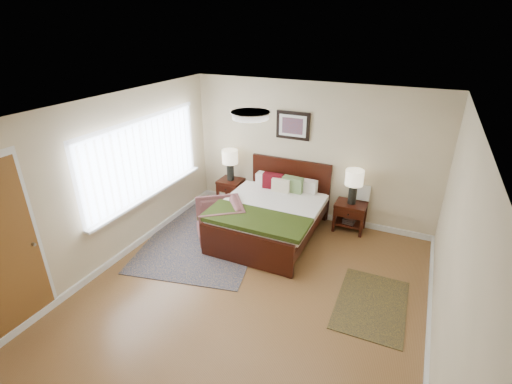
# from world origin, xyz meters

# --- Properties ---
(floor) EXTENTS (5.00, 5.00, 0.00)m
(floor) POSITION_xyz_m (0.00, 0.00, 0.00)
(floor) COLOR brown
(floor) RESTS_ON ground
(back_wall) EXTENTS (4.50, 0.04, 2.50)m
(back_wall) POSITION_xyz_m (0.00, 2.50, 1.25)
(back_wall) COLOR beige
(back_wall) RESTS_ON ground
(front_wall) EXTENTS (4.50, 0.04, 2.50)m
(front_wall) POSITION_xyz_m (0.00, -2.50, 1.25)
(front_wall) COLOR beige
(front_wall) RESTS_ON ground
(left_wall) EXTENTS (0.04, 5.00, 2.50)m
(left_wall) POSITION_xyz_m (-2.25, 0.00, 1.25)
(left_wall) COLOR beige
(left_wall) RESTS_ON ground
(right_wall) EXTENTS (0.04, 5.00, 2.50)m
(right_wall) POSITION_xyz_m (2.25, 0.00, 1.25)
(right_wall) COLOR beige
(right_wall) RESTS_ON ground
(ceiling) EXTENTS (4.50, 5.00, 0.02)m
(ceiling) POSITION_xyz_m (0.00, 0.00, 2.50)
(ceiling) COLOR white
(ceiling) RESTS_ON back_wall
(window) EXTENTS (0.11, 2.72, 1.32)m
(window) POSITION_xyz_m (-2.20, 0.70, 1.38)
(window) COLOR silver
(window) RESTS_ON left_wall
(ceil_fixture) EXTENTS (0.44, 0.44, 0.08)m
(ceil_fixture) POSITION_xyz_m (0.00, 0.00, 2.47)
(ceil_fixture) COLOR white
(ceil_fixture) RESTS_ON ceiling
(bed) EXTENTS (1.65, 1.99, 1.07)m
(bed) POSITION_xyz_m (-0.35, 1.52, 0.50)
(bed) COLOR black
(bed) RESTS_ON ground
(wall_art) EXTENTS (0.62, 0.05, 0.50)m
(wall_art) POSITION_xyz_m (-0.35, 2.47, 1.72)
(wall_art) COLOR black
(wall_art) RESTS_ON back_wall
(nightstand_left) EXTENTS (0.46, 0.41, 0.55)m
(nightstand_left) POSITION_xyz_m (-1.53, 2.25, 0.43)
(nightstand_left) COLOR black
(nightstand_left) RESTS_ON ground
(nightstand_right) EXTENTS (0.53, 0.40, 0.52)m
(nightstand_right) POSITION_xyz_m (0.85, 2.26, 0.33)
(nightstand_right) COLOR black
(nightstand_right) RESTS_ON ground
(lamp_left) EXTENTS (0.30, 0.30, 0.61)m
(lamp_left) POSITION_xyz_m (-1.53, 2.27, 0.97)
(lamp_left) COLOR black
(lamp_left) RESTS_ON nightstand_left
(lamp_right) EXTENTS (0.30, 0.30, 0.61)m
(lamp_right) POSITION_xyz_m (0.85, 2.27, 0.94)
(lamp_right) COLOR black
(lamp_right) RESTS_ON nightstand_right
(armchair) EXTENTS (1.06, 1.05, 0.69)m
(armchair) POSITION_xyz_m (-1.08, 1.03, 0.35)
(armchair) COLOR brown
(armchair) RESTS_ON ground
(rug_persian) EXTENTS (2.33, 2.91, 0.01)m
(rug_persian) POSITION_xyz_m (-1.35, 1.00, 0.01)
(rug_persian) COLOR #0C1A3D
(rug_persian) RESTS_ON ground
(rug_navy) EXTENTS (0.90, 1.33, 0.01)m
(rug_navy) POSITION_xyz_m (1.54, 0.46, 0.01)
(rug_navy) COLOR black
(rug_navy) RESTS_ON ground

